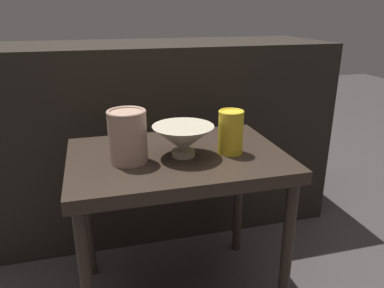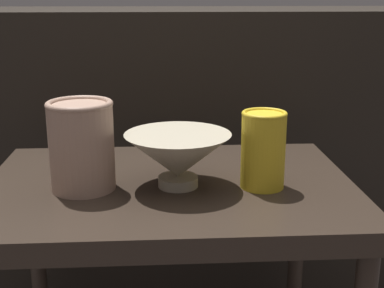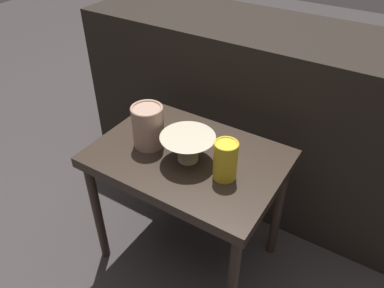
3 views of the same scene
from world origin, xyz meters
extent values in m
cube|color=#2D231C|center=(0.00, 0.00, 0.54)|extent=(0.68, 0.48, 0.04)
cylinder|color=#2D231C|center=(-0.30, 0.20, 0.26)|extent=(0.04, 0.04, 0.52)
cylinder|color=#2D231C|center=(0.30, 0.20, 0.26)|extent=(0.04, 0.04, 0.52)
cube|color=black|center=(0.00, 0.59, 0.42)|extent=(1.62, 0.50, 0.85)
cylinder|color=#B2A88E|center=(0.02, -0.02, 0.56)|extent=(0.07, 0.07, 0.02)
cone|color=#B2A88E|center=(0.02, -0.02, 0.61)|extent=(0.19, 0.19, 0.08)
cylinder|color=tan|center=(-0.15, -0.02, 0.63)|extent=(0.11, 0.11, 0.15)
torus|color=tan|center=(-0.15, -0.02, 0.71)|extent=(0.12, 0.12, 0.01)
cylinder|color=gold|center=(0.17, -0.03, 0.62)|extent=(0.08, 0.08, 0.14)
torus|color=gold|center=(0.17, -0.03, 0.69)|extent=(0.08, 0.08, 0.01)
camera|label=1|loc=(-0.24, -1.08, 0.99)|focal=35.00mm
camera|label=2|loc=(-0.02, -0.93, 0.90)|focal=50.00mm
camera|label=3|loc=(0.57, -0.88, 1.39)|focal=35.00mm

